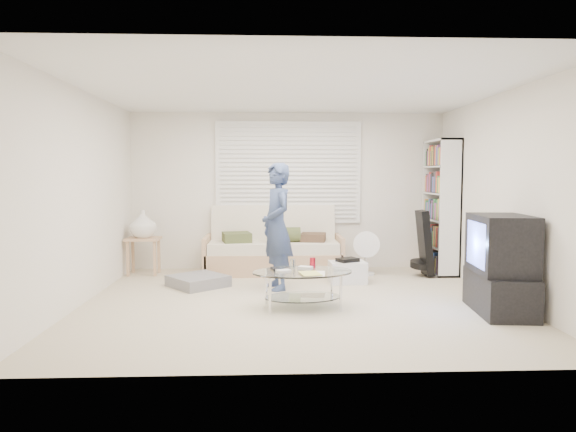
{
  "coord_description": "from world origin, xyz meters",
  "views": [
    {
      "loc": [
        -0.35,
        -6.02,
        1.5
      ],
      "look_at": [
        -0.08,
        0.3,
        1.0
      ],
      "focal_mm": 32.0,
      "sensor_mm": 36.0,
      "label": 1
    }
  ],
  "objects_px": {
    "tv_unit": "(500,266)",
    "coffee_table": "(302,278)",
    "futon_sofa": "(274,251)",
    "bookshelf": "(440,207)"
  },
  "relations": [
    {
      "from": "tv_unit",
      "to": "coffee_table",
      "type": "bearing_deg",
      "value": 172.0
    },
    {
      "from": "futon_sofa",
      "to": "bookshelf",
      "type": "height_order",
      "value": "bookshelf"
    },
    {
      "from": "futon_sofa",
      "to": "coffee_table",
      "type": "bearing_deg",
      "value": -82.21
    },
    {
      "from": "bookshelf",
      "to": "tv_unit",
      "type": "distance_m",
      "value": 2.4
    },
    {
      "from": "futon_sofa",
      "to": "coffee_table",
      "type": "xyz_separation_m",
      "value": [
        0.3,
        -2.17,
        0.0
      ]
    },
    {
      "from": "coffee_table",
      "to": "futon_sofa",
      "type": "bearing_deg",
      "value": 97.79
    },
    {
      "from": "bookshelf",
      "to": "futon_sofa",
      "type": "bearing_deg",
      "value": 177.11
    },
    {
      "from": "futon_sofa",
      "to": "tv_unit",
      "type": "relative_size",
      "value": 1.96
    },
    {
      "from": "bookshelf",
      "to": "tv_unit",
      "type": "relative_size",
      "value": 1.9
    },
    {
      "from": "tv_unit",
      "to": "coffee_table",
      "type": "relative_size",
      "value": 0.9
    }
  ]
}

